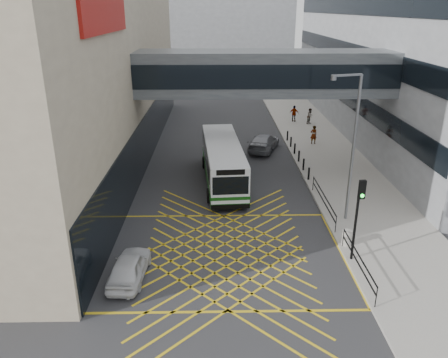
{
  "coord_description": "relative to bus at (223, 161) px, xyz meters",
  "views": [
    {
      "loc": [
        -0.43,
        -19.37,
        11.82
      ],
      "look_at": [
        0.0,
        4.0,
        2.6
      ],
      "focal_mm": 35.0,
      "sensor_mm": 36.0,
      "label": 1
    }
  ],
  "objects": [
    {
      "name": "litter_bin",
      "position": [
        6.35,
        -9.5,
        -1.01
      ],
      "size": [
        0.48,
        0.48,
        0.84
      ],
      "primitive_type": "cylinder",
      "color": "#ADA89E",
      "rests_on": "pavement"
    },
    {
      "name": "ground",
      "position": [
        -0.02,
        -10.11,
        -1.59
      ],
      "size": [
        120.0,
        120.0,
        0.0
      ],
      "primitive_type": "plane",
      "color": "#333335"
    },
    {
      "name": "box_junction",
      "position": [
        -0.02,
        -10.11,
        -1.58
      ],
      "size": [
        12.0,
        9.0,
        0.01
      ],
      "color": "gold",
      "rests_on": "ground"
    },
    {
      "name": "bollards",
      "position": [
        6.23,
        4.89,
        -0.98
      ],
      "size": [
        0.14,
        10.14,
        0.9
      ],
      "color": "black",
      "rests_on": "pavement"
    },
    {
      "name": "bus",
      "position": [
        0.0,
        0.0,
        0.0
      ],
      "size": [
        3.21,
        10.72,
        2.96
      ],
      "rotation": [
        0.0,
        0.0,
        0.07
      ],
      "color": "silver",
      "rests_on": "ground"
    },
    {
      "name": "street_lamp",
      "position": [
        7.0,
        -6.46,
        3.38
      ],
      "size": [
        1.89,
        0.81,
        8.44
      ],
      "rotation": [
        0.0,
        0.0,
        0.31
      ],
      "color": "slate",
      "rests_on": "pavement"
    },
    {
      "name": "pedestrian_c",
      "position": [
        8.05,
        17.09,
        -0.55
      ],
      "size": [
        1.15,
        0.85,
        1.75
      ],
      "primitive_type": "imported",
      "rotation": [
        0.0,
        0.0,
        2.75
      ],
      "color": "gray",
      "rests_on": "pavement"
    },
    {
      "name": "pedestrian_a",
      "position": [
        8.43,
        8.81,
        -0.59
      ],
      "size": [
        0.74,
        0.59,
        1.68
      ],
      "primitive_type": "imported",
      "rotation": [
        0.0,
        0.0,
        3.32
      ],
      "color": "gray",
      "rests_on": "pavement"
    },
    {
      "name": "skybridge",
      "position": [
        2.98,
        1.89,
        5.91
      ],
      "size": [
        20.0,
        4.1,
        3.0
      ],
      "color": "#4C5156",
      "rests_on": "ground"
    },
    {
      "name": "car_white",
      "position": [
        -4.52,
        -12.13,
        -0.95
      ],
      "size": [
        1.9,
        4.12,
        1.28
      ],
      "primitive_type": "imported",
      "rotation": [
        0.0,
        0.0,
        3.08
      ],
      "color": "silver",
      "rests_on": "ground"
    },
    {
      "name": "building_far",
      "position": [
        -2.02,
        49.89,
        7.41
      ],
      "size": [
        28.0,
        16.0,
        18.0
      ],
      "primitive_type": "cube",
      "color": "gray",
      "rests_on": "ground"
    },
    {
      "name": "kerb_railings",
      "position": [
        6.13,
        -8.34,
        -0.71
      ],
      "size": [
        0.05,
        12.54,
        1.0
      ],
      "color": "black",
      "rests_on": "pavement"
    },
    {
      "name": "pedestrian_b",
      "position": [
        9.59,
        16.07,
        -0.6
      ],
      "size": [
        0.91,
        0.91,
        1.66
      ],
      "primitive_type": "imported",
      "rotation": [
        0.0,
        0.0,
        0.78
      ],
      "color": "gray",
      "rests_on": "pavement"
    },
    {
      "name": "car_dark",
      "position": [
        0.67,
        4.74,
        -0.94
      ],
      "size": [
        1.89,
        4.24,
        1.3
      ],
      "primitive_type": "imported",
      "rotation": [
        0.0,
        0.0,
        3.21
      ],
      "color": "black",
      "rests_on": "ground"
    },
    {
      "name": "traffic_light",
      "position": [
        6.24,
        -10.98,
        1.36
      ],
      "size": [
        0.32,
        0.5,
        4.29
      ],
      "rotation": [
        0.0,
        0.0,
        0.12
      ],
      "color": "black",
      "rests_on": "pavement"
    },
    {
      "name": "pavement",
      "position": [
        8.98,
        4.89,
        -1.51
      ],
      "size": [
        6.0,
        54.0,
        0.16
      ],
      "primitive_type": "cube",
      "color": "#A49E96",
      "rests_on": "ground"
    },
    {
      "name": "car_silver",
      "position": [
        3.73,
        7.4,
        -0.82
      ],
      "size": [
        3.58,
        5.33,
        1.53
      ],
      "primitive_type": "imported",
      "rotation": [
        0.0,
        0.0,
        2.81
      ],
      "color": "gray",
      "rests_on": "ground"
    }
  ]
}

